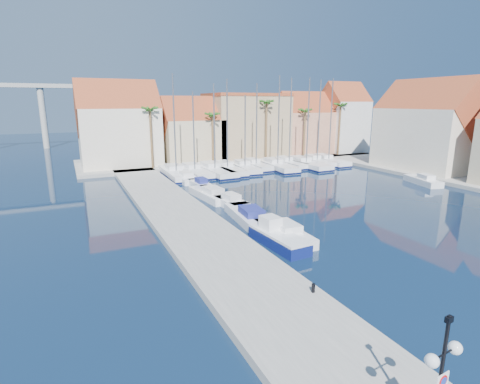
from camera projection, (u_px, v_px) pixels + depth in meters
The scene contains 36 objects.
ground at pixel (391, 272), 23.72m from camera, with size 260.00×260.00×0.00m, color black.
quay_west at pixel (190, 225), 31.87m from camera, with size 6.00×77.00×0.50m, color gray.
shore_north at pixel (232, 158), 70.06m from camera, with size 54.00×16.00×0.50m, color gray.
lamp_post at pixel (443, 364), 10.48m from camera, with size 1.48×0.49×4.36m.
bollard at pixel (313, 288), 20.13m from camera, with size 0.20×0.20×0.49m, color black.
fishing_boat at pixel (277, 237), 28.01m from camera, with size 2.27×5.78×1.98m.
motorboat_west_0 at pixel (282, 231), 29.68m from camera, with size 2.51×7.22×1.40m.
motorboat_west_1 at pixel (249, 216), 33.74m from camera, with size 3.15×7.68×1.40m.
motorboat_west_2 at pixel (229, 201), 38.68m from camera, with size 2.39×5.89×1.40m.
motorboat_west_3 at pixel (211, 194), 41.58m from camera, with size 2.93×7.30×1.40m.
motorboat_west_4 at pixel (200, 184), 46.57m from camera, with size 1.78×5.07×1.40m.
motorboat_west_5 at pixel (185, 178), 50.64m from camera, with size 2.00×6.24×1.40m.
motorboat_west_6 at pixel (178, 170), 56.13m from camera, with size 2.50×6.24×1.40m.
motorboat_east_1 at pixel (423, 180), 48.83m from camera, with size 3.25×6.06×1.40m.
sailboat_0 at pixel (175, 173), 53.64m from camera, with size 3.06×10.85×14.23m.
sailboat_1 at pixel (193, 171), 54.92m from camera, with size 3.11×10.22×11.90m.
sailboat_2 at pixel (213, 170), 55.95m from camera, with size 3.53×11.74×13.01m.
sailboat_3 at pixel (226, 169), 56.93m from camera, with size 2.97×10.69×13.70m.
sailboat_4 at pixel (244, 167), 58.09m from camera, with size 3.23×9.45×11.45m.
sailboat_5 at pixel (255, 165), 59.97m from camera, with size 2.42×8.48×13.26m.
sailboat_6 at pixel (276, 165), 59.84m from camera, with size 3.46×10.98×14.39m.
sailboat_7 at pixel (287, 163), 62.06m from camera, with size 3.03×9.18×14.18m.
sailboat_8 at pixel (304, 163), 61.84m from camera, with size 3.44×11.70×14.20m.
sailboat_9 at pixel (315, 161), 64.04m from camera, with size 2.85×9.17×14.03m.
sailboat_10 at pixel (326, 160), 64.78m from camera, with size 2.86×10.18×14.25m.
building_0 at pixel (119, 127), 59.51m from camera, with size 12.30×9.00×13.50m.
building_1 at pixel (191, 133), 64.72m from camera, with size 10.30×8.00×11.00m.
building_2 at pixel (246, 125), 69.88m from camera, with size 14.20×10.20×11.50m.
building_3 at pixel (303, 126), 74.01m from camera, with size 10.30×8.00×12.00m.
building_4 at pixel (342, 120), 76.56m from camera, with size 8.30×8.00×14.00m.
building_6 at pixel (428, 129), 56.46m from camera, with size 9.00×14.30×13.50m.
palm_0 at pixel (150, 112), 56.14m from camera, with size 2.60×2.60×10.15m.
palm_1 at pixel (212, 117), 60.46m from camera, with size 2.60×2.60×9.15m.
palm_2 at pixel (267, 105), 64.12m from camera, with size 2.60×2.60×11.15m.
palm_3 at pixel (305, 113), 67.73m from camera, with size 2.60×2.60×9.65m.
palm_4 at pixel (341, 107), 70.79m from camera, with size 2.60×2.60×10.65m.
Camera 1 is at (-17.92, -15.78, 10.50)m, focal length 28.00 mm.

